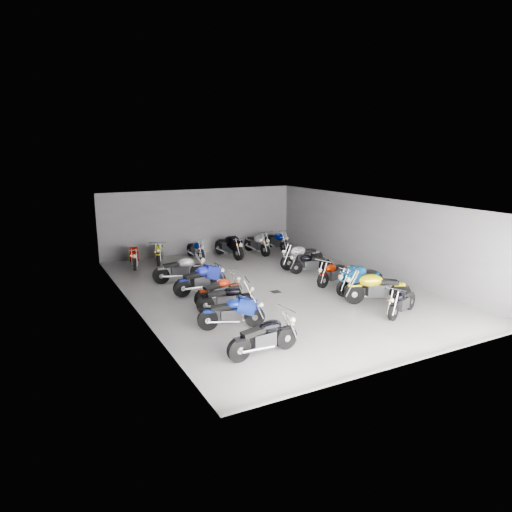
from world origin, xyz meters
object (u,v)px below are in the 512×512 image
object	(u,v)px
motorcycle_left_d	(219,290)
motorcycle_right_b	(377,288)
motorcycle_right_e	(311,263)
motorcycle_left_e	(201,279)
motorcycle_left_f	(181,269)
motorcycle_back_b	(159,253)
motorcycle_back_d	(229,246)
drain_grate	(276,292)
motorcycle_left_b	(232,313)
motorcycle_left_a	(264,337)
motorcycle_back_e	(257,243)
motorcycle_left_c	(227,298)
motorcycle_back_a	(134,256)
motorcycle_right_c	(360,279)
motorcycle_right_a	(402,302)
motorcycle_right_d	(333,273)
motorcycle_right_f	(302,256)
motorcycle_back_c	(196,250)
motorcycle_back_f	(277,241)

from	to	relation	value
motorcycle_left_d	motorcycle_right_b	size ratio (longest dim) A/B	0.87
motorcycle_left_d	motorcycle_right_e	bearing A→B (deg)	99.04
motorcycle_left_e	motorcycle_left_f	world-z (taller)	motorcycle_left_f
motorcycle_left_d	motorcycle_left_f	distance (m)	3.07
motorcycle_back_b	motorcycle_back_d	distance (m)	3.33
drain_grate	motorcycle_left_b	xyz separation A→B (m)	(-2.88, -2.44, 0.47)
motorcycle_left_a	motorcycle_back_e	xyz separation A→B (m)	(5.27, 10.35, 0.04)
motorcycle_left_c	motorcycle_back_a	size ratio (longest dim) A/B	0.94
motorcycle_right_c	motorcycle_back_a	size ratio (longest dim) A/B	1.11
motorcycle_right_a	motorcycle_right_b	xyz separation A→B (m)	(0.07, 1.22, 0.11)
motorcycle_left_e	motorcycle_left_f	bearing A→B (deg)	176.82
drain_grate	motorcycle_left_a	bearing A→B (deg)	-123.32
motorcycle_right_b	motorcycle_back_e	distance (m)	8.62
motorcycle_left_e	motorcycle_back_a	world-z (taller)	motorcycle_left_e
drain_grate	motorcycle_left_e	world-z (taller)	motorcycle_left_e
motorcycle_back_d	motorcycle_right_d	bearing A→B (deg)	95.64
motorcycle_right_f	motorcycle_back_c	distance (m)	5.16
motorcycle_left_c	motorcycle_right_f	size ratio (longest dim) A/B	0.84
motorcycle_right_d	motorcycle_back_b	world-z (taller)	motorcycle_back_b
motorcycle_back_f	motorcycle_back_d	bearing A→B (deg)	2.80
motorcycle_back_a	motorcycle_back_d	world-z (taller)	motorcycle_back_d
motorcycle_left_b	motorcycle_back_b	xyz separation A→B (m)	(0.37, 8.79, 0.01)
motorcycle_right_d	motorcycle_back_a	xyz separation A→B (m)	(-6.15, 6.32, 0.02)
drain_grate	motorcycle_back_a	size ratio (longest dim) A/B	0.16
motorcycle_right_a	motorcycle_right_f	world-z (taller)	motorcycle_right_f
motorcycle_left_a	motorcycle_right_e	distance (m)	8.12
motorcycle_left_f	motorcycle_right_d	size ratio (longest dim) A/B	1.14
motorcycle_left_b	motorcycle_left_d	size ratio (longest dim) A/B	1.04
drain_grate	motorcycle_back_d	world-z (taller)	motorcycle_back_d
motorcycle_left_b	motorcycle_back_b	size ratio (longest dim) A/B	1.00
motorcycle_left_b	motorcycle_back_c	bearing A→B (deg)	-176.83
motorcycle_back_a	motorcycle_back_d	bearing A→B (deg)	-172.46
motorcycle_back_f	motorcycle_right_c	bearing A→B (deg)	77.86
motorcycle_left_f	motorcycle_back_e	size ratio (longest dim) A/B	0.97
motorcycle_right_b	motorcycle_back_a	distance (m)	10.70
motorcycle_left_a	motorcycle_back_e	bearing A→B (deg)	148.95
drain_grate	motorcycle_left_e	bearing A→B (deg)	154.82
motorcycle_right_a	motorcycle_right_d	xyz separation A→B (m)	(0.14, 3.72, 0.02)
motorcycle_left_e	motorcycle_back_c	bearing A→B (deg)	152.41
motorcycle_right_c	motorcycle_back_a	distance (m)	9.95
motorcycle_left_a	motorcycle_right_b	distance (m)	5.54
motorcycle_right_e	motorcycle_back_b	xyz separation A→B (m)	(-5.09, 4.80, 0.03)
motorcycle_left_c	motorcycle_left_d	size ratio (longest dim) A/B	1.01
motorcycle_back_f	drain_grate	bearing A→B (deg)	55.12
motorcycle_left_e	motorcycle_right_e	bearing A→B (deg)	85.28
motorcycle_left_a	motorcycle_left_e	bearing A→B (deg)	171.30
drain_grate	motorcycle_left_e	xyz separation A→B (m)	(-2.46, 1.16, 0.51)
motorcycle_right_a	motorcycle_back_a	world-z (taller)	motorcycle_back_a
motorcycle_back_b	motorcycle_left_d	bearing A→B (deg)	111.50
motorcycle_left_e	motorcycle_back_b	xyz separation A→B (m)	(-0.05, 5.20, -0.03)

